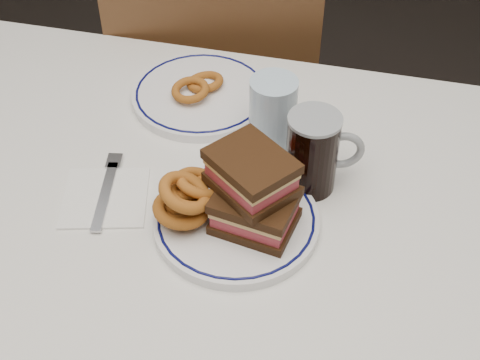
% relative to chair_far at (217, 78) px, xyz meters
% --- Properties ---
extents(dining_table, '(1.27, 0.87, 0.75)m').
position_rel_chair_far_xyz_m(dining_table, '(0.12, -0.62, 0.11)').
color(dining_table, silver).
rests_on(dining_table, floor).
extents(chair_far, '(0.55, 0.55, 0.99)m').
position_rel_chair_far_xyz_m(chair_far, '(0.00, 0.00, 0.00)').
color(chair_far, '#4C3518').
rests_on(chair_far, floor).
extents(main_plate, '(0.25, 0.25, 0.02)m').
position_rel_chair_far_xyz_m(main_plate, '(0.21, -0.64, 0.22)').
color(main_plate, white).
rests_on(main_plate, dining_table).
extents(reuben_sandwich, '(0.15, 0.14, 0.12)m').
position_rel_chair_far_xyz_m(reuben_sandwich, '(0.24, -0.64, 0.29)').
color(reuben_sandwich, black).
rests_on(reuben_sandwich, main_plate).
extents(onion_rings_main, '(0.11, 0.12, 0.11)m').
position_rel_chair_far_xyz_m(onion_rings_main, '(0.14, -0.65, 0.26)').
color(onion_rings_main, brown).
rests_on(onion_rings_main, main_plate).
extents(ketchup_ramekin, '(0.05, 0.05, 0.03)m').
position_rel_chair_far_xyz_m(ketchup_ramekin, '(0.21, -0.56, 0.24)').
color(ketchup_ramekin, silver).
rests_on(ketchup_ramekin, main_plate).
extents(beer_mug, '(0.12, 0.08, 0.14)m').
position_rel_chair_far_xyz_m(beer_mug, '(0.31, -0.53, 0.28)').
color(beer_mug, black).
rests_on(beer_mug, dining_table).
extents(water_glass, '(0.08, 0.08, 0.13)m').
position_rel_chair_far_xyz_m(water_glass, '(0.22, -0.44, 0.27)').
color(water_glass, '#A8C3D9').
rests_on(water_glass, dining_table).
extents(far_plate, '(0.25, 0.25, 0.02)m').
position_rel_chair_far_xyz_m(far_plate, '(0.07, -0.35, 0.22)').
color(far_plate, white).
rests_on(far_plate, dining_table).
extents(onion_rings_far, '(0.09, 0.11, 0.04)m').
position_rel_chair_far_xyz_m(onion_rings_far, '(0.07, -0.36, 0.24)').
color(onion_rings_far, brown).
rests_on(onion_rings_far, far_plate).
extents(napkin_fork, '(0.16, 0.18, 0.01)m').
position_rel_chair_far_xyz_m(napkin_fork, '(-0.01, -0.64, 0.21)').
color(napkin_fork, white).
rests_on(napkin_fork, dining_table).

